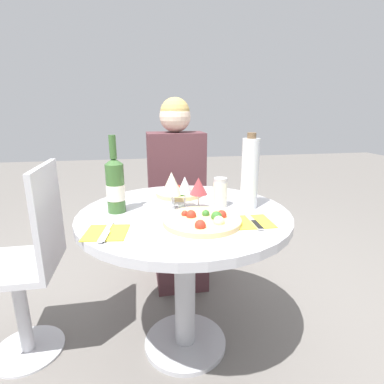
{
  "coord_description": "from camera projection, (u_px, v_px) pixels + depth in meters",
  "views": [
    {
      "loc": [
        -0.19,
        -1.24,
        1.14
      ],
      "look_at": [
        0.03,
        -0.05,
        0.81
      ],
      "focal_mm": 28.0,
      "sensor_mm": 36.0,
      "label": 1
    }
  ],
  "objects": [
    {
      "name": "ground_plane",
      "position": [
        185.0,
        344.0,
        1.51
      ],
      "size": [
        12.0,
        12.0,
        0.0
      ],
      "primitive_type": "plane",
      "color": "slate",
      "rests_on": "ground"
    },
    {
      "name": "dining_table",
      "position": [
        185.0,
        239.0,
        1.36
      ],
      "size": [
        0.93,
        0.93,
        0.71
      ],
      "color": "#B2B2B7",
      "rests_on": "ground_plane"
    },
    {
      "name": "chair_behind_diner",
      "position": [
        175.0,
        207.0,
        2.19
      ],
      "size": [
        0.37,
        0.37,
        0.92
      ],
      "rotation": [
        0.0,
        0.0,
        3.14
      ],
      "color": "silver",
      "rests_on": "ground_plane"
    },
    {
      "name": "seated_diner",
      "position": [
        178.0,
        200.0,
        2.03
      ],
      "size": [
        0.38,
        0.47,
        1.22
      ],
      "rotation": [
        0.0,
        0.0,
        3.14
      ],
      "color": "#512D33",
      "rests_on": "ground_plane"
    },
    {
      "name": "chair_empty_side",
      "position": [
        29.0,
        266.0,
        1.36
      ],
      "size": [
        0.37,
        0.37,
        0.92
      ],
      "rotation": [
        0.0,
        0.0,
        1.57
      ],
      "color": "silver",
      "rests_on": "ground_plane"
    },
    {
      "name": "pizza_large",
      "position": [
        203.0,
        220.0,
        1.18
      ],
      "size": [
        0.31,
        0.31,
        0.05
      ],
      "color": "#E5C17F",
      "rests_on": "dining_table"
    },
    {
      "name": "pizza_small_far",
      "position": [
        179.0,
        193.0,
        1.56
      ],
      "size": [
        0.24,
        0.24,
        0.05
      ],
      "color": "#E5C17F",
      "rests_on": "dining_table"
    },
    {
      "name": "wine_bottle",
      "position": [
        115.0,
        185.0,
        1.29
      ],
      "size": [
        0.08,
        0.08,
        0.33
      ],
      "color": "#38602D",
      "rests_on": "dining_table"
    },
    {
      "name": "tall_carafe",
      "position": [
        250.0,
        173.0,
        1.33
      ],
      "size": [
        0.08,
        0.08,
        0.34
      ],
      "color": "silver",
      "rests_on": "dining_table"
    },
    {
      "name": "sugar_shaker",
      "position": [
        220.0,
        193.0,
        1.37
      ],
      "size": [
        0.06,
        0.06,
        0.14
      ],
      "color": "silver",
      "rests_on": "dining_table"
    },
    {
      "name": "wine_glass_front_left",
      "position": [
        174.0,
        186.0,
        1.31
      ],
      "size": [
        0.07,
        0.07,
        0.16
      ],
      "color": "silver",
      "rests_on": "dining_table"
    },
    {
      "name": "wine_glass_front_right",
      "position": [
        198.0,
        187.0,
        1.33
      ],
      "size": [
        0.08,
        0.08,
        0.15
      ],
      "color": "silver",
      "rests_on": "dining_table"
    },
    {
      "name": "wine_glass_center",
      "position": [
        185.0,
        186.0,
        1.36
      ],
      "size": [
        0.07,
        0.07,
        0.14
      ],
      "color": "silver",
      "rests_on": "dining_table"
    },
    {
      "name": "wine_glass_back_left",
      "position": [
        172.0,
        181.0,
        1.38
      ],
      "size": [
        0.07,
        0.07,
        0.16
      ],
      "color": "silver",
      "rests_on": "dining_table"
    },
    {
      "name": "place_setting_left",
      "position": [
        106.0,
        233.0,
        1.09
      ],
      "size": [
        0.17,
        0.19,
        0.01
      ],
      "color": "yellow",
      "rests_on": "dining_table"
    },
    {
      "name": "place_setting_right",
      "position": [
        253.0,
        222.0,
        1.19
      ],
      "size": [
        0.15,
        0.19,
        0.01
      ],
      "color": "yellow",
      "rests_on": "dining_table"
    }
  ]
}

